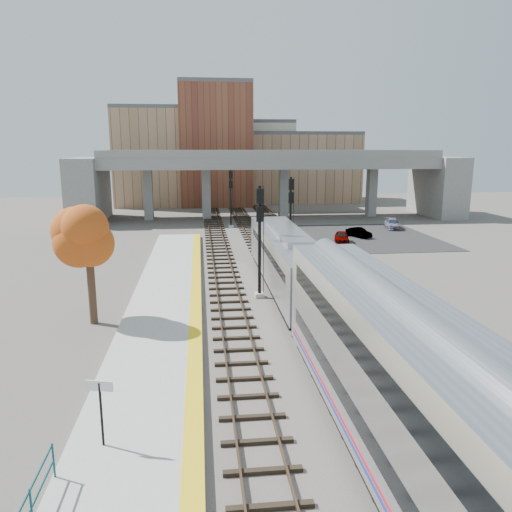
{
  "coord_description": "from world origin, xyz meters",
  "views": [
    {
      "loc": [
        -4.95,
        -25.59,
        9.89
      ],
      "look_at": [
        -1.15,
        8.0,
        2.5
      ],
      "focal_mm": 35.0,
      "sensor_mm": 36.0,
      "label": 1
    }
  ],
  "objects_px": {
    "signal_mast_mid": "(290,219)",
    "car_a": "(342,237)",
    "tree": "(88,234)",
    "coach": "(440,432)",
    "signal_mast_far": "(231,199)",
    "signal_mast_near": "(260,242)",
    "car_b": "(359,233)",
    "locomotive": "(287,259)",
    "car_c": "(393,224)"
  },
  "relations": [
    {
      "from": "signal_mast_far",
      "to": "tree",
      "type": "distance_m",
      "value": 35.4
    },
    {
      "from": "signal_mast_mid",
      "to": "car_a",
      "type": "bearing_deg",
      "value": 46.07
    },
    {
      "from": "signal_mast_mid",
      "to": "car_b",
      "type": "distance_m",
      "value": 14.36
    },
    {
      "from": "locomotive",
      "to": "car_a",
      "type": "distance_m",
      "value": 18.95
    },
    {
      "from": "locomotive",
      "to": "car_a",
      "type": "relative_size",
      "value": 5.23
    },
    {
      "from": "car_c",
      "to": "tree",
      "type": "bearing_deg",
      "value": -122.4
    },
    {
      "from": "car_a",
      "to": "car_b",
      "type": "relative_size",
      "value": 1.13
    },
    {
      "from": "signal_mast_near",
      "to": "signal_mast_far",
      "type": "height_order",
      "value": "signal_mast_near"
    },
    {
      "from": "locomotive",
      "to": "car_c",
      "type": "bearing_deg",
      "value": 54.93
    },
    {
      "from": "car_a",
      "to": "car_c",
      "type": "bearing_deg",
      "value": 57.89
    },
    {
      "from": "signal_mast_mid",
      "to": "car_a",
      "type": "relative_size",
      "value": 2.02
    },
    {
      "from": "signal_mast_near",
      "to": "locomotive",
      "type": "bearing_deg",
      "value": 36.33
    },
    {
      "from": "coach",
      "to": "signal_mast_near",
      "type": "relative_size",
      "value": 3.35
    },
    {
      "from": "signal_mast_far",
      "to": "tree",
      "type": "height_order",
      "value": "signal_mast_far"
    },
    {
      "from": "coach",
      "to": "signal_mast_far",
      "type": "height_order",
      "value": "signal_mast_far"
    },
    {
      "from": "coach",
      "to": "car_a",
      "type": "bearing_deg",
      "value": 77.4
    },
    {
      "from": "car_c",
      "to": "car_b",
      "type": "bearing_deg",
      "value": -126.53
    },
    {
      "from": "locomotive",
      "to": "car_c",
      "type": "height_order",
      "value": "locomotive"
    },
    {
      "from": "signal_mast_near",
      "to": "car_b",
      "type": "xyz_separation_m",
      "value": [
        13.74,
        21.38,
        -3.21
      ]
    },
    {
      "from": "tree",
      "to": "car_b",
      "type": "distance_m",
      "value": 35.0
    },
    {
      "from": "locomotive",
      "to": "car_a",
      "type": "height_order",
      "value": "locomotive"
    },
    {
      "from": "car_a",
      "to": "car_b",
      "type": "bearing_deg",
      "value": 61.83
    },
    {
      "from": "car_b",
      "to": "car_c",
      "type": "bearing_deg",
      "value": 15.58
    },
    {
      "from": "signal_mast_mid",
      "to": "car_a",
      "type": "height_order",
      "value": "signal_mast_mid"
    },
    {
      "from": "signal_mast_mid",
      "to": "car_c",
      "type": "relative_size",
      "value": 1.8
    },
    {
      "from": "coach",
      "to": "signal_mast_near",
      "type": "height_order",
      "value": "signal_mast_near"
    },
    {
      "from": "locomotive",
      "to": "signal_mast_near",
      "type": "distance_m",
      "value": 3.01
    },
    {
      "from": "signal_mast_near",
      "to": "car_c",
      "type": "bearing_deg",
      "value": 53.5
    },
    {
      "from": "coach",
      "to": "signal_mast_mid",
      "type": "xyz_separation_m",
      "value": [
        2.0,
        32.27,
        0.91
      ]
    },
    {
      "from": "signal_mast_mid",
      "to": "tree",
      "type": "xyz_separation_m",
      "value": [
        -14.14,
        -15.1,
        1.47
      ]
    },
    {
      "from": "signal_mast_mid",
      "to": "locomotive",
      "type": "bearing_deg",
      "value": -101.69
    },
    {
      "from": "signal_mast_near",
      "to": "car_a",
      "type": "bearing_deg",
      "value": 59.19
    },
    {
      "from": "car_a",
      "to": "car_b",
      "type": "xyz_separation_m",
      "value": [
        2.85,
        3.12,
        -0.09
      ]
    },
    {
      "from": "car_b",
      "to": "signal_mast_far",
      "type": "bearing_deg",
      "value": 121.77
    },
    {
      "from": "locomotive",
      "to": "signal_mast_far",
      "type": "relative_size",
      "value": 2.66
    },
    {
      "from": "signal_mast_near",
      "to": "signal_mast_far",
      "type": "bearing_deg",
      "value": 90.0
    },
    {
      "from": "signal_mast_mid",
      "to": "tree",
      "type": "distance_m",
      "value": 20.74
    },
    {
      "from": "signal_mast_far",
      "to": "coach",
      "type": "bearing_deg",
      "value": -87.65
    },
    {
      "from": "locomotive",
      "to": "signal_mast_far",
      "type": "distance_m",
      "value": 28.59
    },
    {
      "from": "locomotive",
      "to": "signal_mast_far",
      "type": "bearing_deg",
      "value": 94.22
    },
    {
      "from": "car_a",
      "to": "tree",
      "type": "bearing_deg",
      "value": -119.18
    },
    {
      "from": "signal_mast_far",
      "to": "car_b",
      "type": "relative_size",
      "value": 2.22
    },
    {
      "from": "car_a",
      "to": "car_c",
      "type": "relative_size",
      "value": 0.89
    },
    {
      "from": "car_b",
      "to": "car_c",
      "type": "relative_size",
      "value": 0.79
    },
    {
      "from": "locomotive",
      "to": "coach",
      "type": "relative_size",
      "value": 0.76
    },
    {
      "from": "signal_mast_far",
      "to": "car_b",
      "type": "height_order",
      "value": "signal_mast_far"
    },
    {
      "from": "signal_mast_near",
      "to": "car_b",
      "type": "distance_m",
      "value": 25.62
    },
    {
      "from": "locomotive",
      "to": "coach",
      "type": "height_order",
      "value": "coach"
    },
    {
      "from": "signal_mast_near",
      "to": "car_b",
      "type": "relative_size",
      "value": 2.31
    },
    {
      "from": "tree",
      "to": "car_b",
      "type": "height_order",
      "value": "tree"
    }
  ]
}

